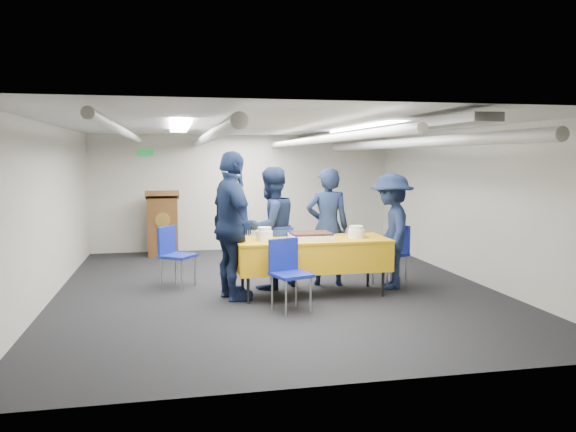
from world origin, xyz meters
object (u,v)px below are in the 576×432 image
at_px(sailor_c, 232,226).
at_px(sailor_d, 391,231).
at_px(chair_right, 394,248).
at_px(chair_left, 173,250).
at_px(podium, 163,223).
at_px(chair_near, 288,267).
at_px(sailor_b, 271,228).
at_px(sailor_a, 328,227).
at_px(serving_table, 312,254).
at_px(sheet_cake, 311,236).

xyz_separation_m(sailor_c, sailor_d, (2.28, 0.20, -0.15)).
bearing_deg(chair_right, sailor_c, -169.75).
distance_m(chair_right, chair_left, 3.23).
height_order(podium, chair_near, podium).
bearing_deg(sailor_b, chair_left, -44.96).
height_order(sailor_a, sailor_b, sailor_b).
height_order(serving_table, sailor_c, sailor_c).
relative_size(serving_table, sailor_a, 1.21).
xyz_separation_m(serving_table, sheet_cake, (-0.03, -0.05, 0.26)).
bearing_deg(chair_left, serving_table, -25.69).
height_order(sheet_cake, chair_near, chair_near).
height_order(chair_near, sailor_c, sailor_c).
bearing_deg(chair_left, chair_near, -48.95).
distance_m(serving_table, chair_right, 1.42).
height_order(chair_right, chair_left, same).
bearing_deg(sheet_cake, chair_near, -125.40).
relative_size(serving_table, chair_left, 2.37).
xyz_separation_m(serving_table, chair_left, (-1.84, 0.88, -0.03)).
xyz_separation_m(sailor_a, sailor_d, (0.84, -0.35, -0.03)).
bearing_deg(chair_right, chair_left, 171.65).
height_order(sheet_cake, podium, podium).
relative_size(podium, sailor_a, 0.73).
distance_m(podium, chair_near, 4.50).
distance_m(sheet_cake, sailor_d, 1.26).
xyz_separation_m(chair_near, sailor_d, (1.68, 0.86, 0.29)).
bearing_deg(serving_table, sailor_b, 132.78).
relative_size(sheet_cake, chair_left, 0.64).
distance_m(sheet_cake, podium, 4.11).
bearing_deg(sheet_cake, podium, 118.93).
xyz_separation_m(sheet_cake, sailor_a, (0.40, 0.58, 0.04)).
bearing_deg(podium, sailor_b, -62.99).
distance_m(podium, sailor_d, 4.66).
relative_size(chair_left, sailor_b, 0.50).
distance_m(sheet_cake, sailor_a, 0.71).
bearing_deg(sailor_b, sailor_a, 151.74).
bearing_deg(sailor_d, serving_table, -66.13).
xyz_separation_m(sheet_cake, chair_right, (1.39, 0.47, -0.29)).
relative_size(podium, sailor_c, 0.65).
distance_m(chair_near, sailor_a, 1.51).
distance_m(serving_table, sheet_cake, 0.26).
bearing_deg(sailor_d, podium, -120.74).
distance_m(sailor_a, sailor_c, 1.55).
height_order(chair_left, sailor_c, sailor_c).
bearing_deg(chair_near, serving_table, 55.12).
xyz_separation_m(sheet_cake, sailor_b, (-0.44, 0.56, 0.05)).
height_order(serving_table, podium, podium).
height_order(podium, sailor_a, sailor_a).
xyz_separation_m(podium, sailor_c, (0.94, -3.57, 0.36)).
xyz_separation_m(chair_near, sailor_c, (-0.60, 0.66, 0.44)).
bearing_deg(sailor_b, chair_near, 60.21).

